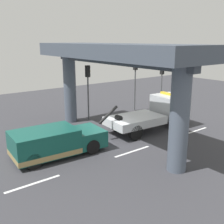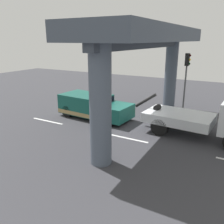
{
  "view_description": "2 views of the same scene",
  "coord_description": "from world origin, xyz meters",
  "px_view_note": "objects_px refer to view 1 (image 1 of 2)",
  "views": [
    {
      "loc": [
        -9.91,
        -13.14,
        6.29
      ],
      "look_at": [
        0.55,
        0.41,
        1.73
      ],
      "focal_mm": 43.55,
      "sensor_mm": 36.0,
      "label": 1
    },
    {
      "loc": [
        5.31,
        -13.45,
        5.35
      ],
      "look_at": [
        -1.74,
        -0.83,
        0.9
      ],
      "focal_mm": 37.93,
      "sensor_mm": 36.0,
      "label": 2
    }
  ],
  "objects_px": {
    "towed_van_green": "(55,142)",
    "traffic_light_near": "(88,81)",
    "traffic_cone_orange": "(90,127)",
    "traffic_light_far": "(135,74)",
    "tow_truck_white": "(156,112)",
    "traffic_light_mid": "(162,76)"
  },
  "relations": [
    {
      "from": "towed_van_green",
      "to": "traffic_light_near",
      "type": "distance_m",
      "value": 7.51
    },
    {
      "from": "traffic_light_near",
      "to": "traffic_cone_orange",
      "type": "bearing_deg",
      "value": -120.88
    },
    {
      "from": "traffic_light_far",
      "to": "tow_truck_white",
      "type": "bearing_deg",
      "value": -115.67
    },
    {
      "from": "traffic_light_far",
      "to": "traffic_light_mid",
      "type": "relative_size",
      "value": 1.16
    },
    {
      "from": "traffic_light_mid",
      "to": "towed_van_green",
      "type": "bearing_deg",
      "value": -161.11
    },
    {
      "from": "towed_van_green",
      "to": "traffic_light_mid",
      "type": "height_order",
      "value": "traffic_light_mid"
    },
    {
      "from": "towed_van_green",
      "to": "traffic_light_mid",
      "type": "bearing_deg",
      "value": 18.89
    },
    {
      "from": "towed_van_green",
      "to": "traffic_light_far",
      "type": "xyz_separation_m",
      "value": [
        10.32,
        4.73,
        2.57
      ]
    },
    {
      "from": "towed_van_green",
      "to": "traffic_light_near",
      "type": "relative_size",
      "value": 1.22
    },
    {
      "from": "towed_van_green",
      "to": "traffic_cone_orange",
      "type": "xyz_separation_m",
      "value": [
        3.83,
        2.25,
        -0.47
      ]
    },
    {
      "from": "towed_van_green",
      "to": "traffic_cone_orange",
      "type": "distance_m",
      "value": 4.47
    },
    {
      "from": "tow_truck_white",
      "to": "traffic_light_mid",
      "type": "height_order",
      "value": "traffic_light_mid"
    },
    {
      "from": "traffic_light_near",
      "to": "traffic_light_far",
      "type": "distance_m",
      "value": 5.0
    },
    {
      "from": "traffic_light_near",
      "to": "tow_truck_white",
      "type": "bearing_deg",
      "value": -60.56
    },
    {
      "from": "towed_van_green",
      "to": "traffic_light_near",
      "type": "xyz_separation_m",
      "value": [
        5.32,
        4.73,
        2.41
      ]
    },
    {
      "from": "towed_van_green",
      "to": "traffic_light_mid",
      "type": "xyz_separation_m",
      "value": [
        13.82,
        4.73,
        2.12
      ]
    },
    {
      "from": "tow_truck_white",
      "to": "traffic_light_far",
      "type": "bearing_deg",
      "value": 64.33
    },
    {
      "from": "traffic_light_near",
      "to": "traffic_cone_orange",
      "type": "relative_size",
      "value": 6.78
    },
    {
      "from": "towed_van_green",
      "to": "traffic_light_near",
      "type": "height_order",
      "value": "traffic_light_near"
    },
    {
      "from": "towed_van_green",
      "to": "traffic_cone_orange",
      "type": "relative_size",
      "value": 8.24
    },
    {
      "from": "traffic_light_mid",
      "to": "traffic_cone_orange",
      "type": "height_order",
      "value": "traffic_light_mid"
    },
    {
      "from": "traffic_light_near",
      "to": "traffic_light_far",
      "type": "height_order",
      "value": "traffic_light_far"
    }
  ]
}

